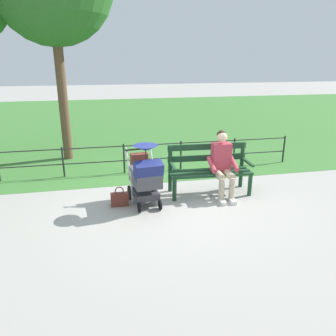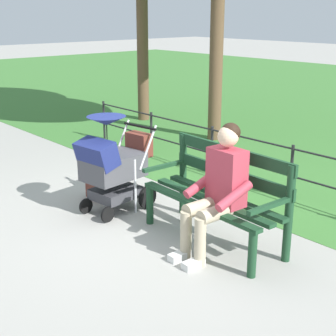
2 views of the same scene
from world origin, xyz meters
The scene contains 7 objects.
ground_plane centered at (0.00, 0.00, 0.00)m, with size 60.00×60.00×0.00m, color #9E9B93.
grass_lawn centered at (0.00, -8.80, 0.00)m, with size 40.00×16.00×0.01m, color #3D7533.
park_bench centered at (-0.87, -0.12, 0.53)m, with size 1.62×0.66×0.96m.
person_on_bench centered at (-1.07, 0.11, 0.68)m, with size 0.55×0.74×1.28m.
stroller centered at (0.45, 0.25, 0.59)m, with size 0.60×0.93×1.15m.
handbag centered at (0.92, 0.18, 0.13)m, with size 0.32×0.14×0.37m.
park_fence centered at (0.00, -1.64, 0.42)m, with size 6.87×0.04×0.70m.
Camera 1 is at (1.19, 5.77, 2.56)m, focal length 35.24 mm.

